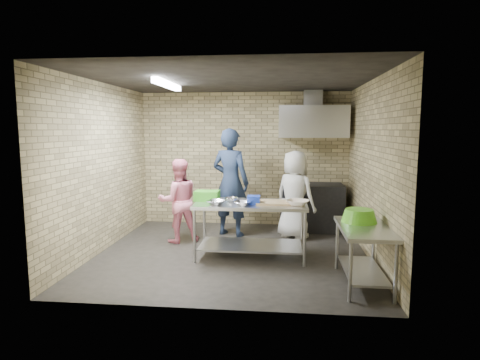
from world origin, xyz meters
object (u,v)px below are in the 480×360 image
(blue_tub, at_px, (254,200))
(green_basin, at_px, (359,216))
(prep_table, at_px, (251,230))
(green_crate, at_px, (207,196))
(man_navy, at_px, (230,182))
(stove, at_px, (311,207))
(bottle_red, at_px, (315,126))
(woman_pink, at_px, (179,201))
(side_counter, at_px, (363,256))
(woman_white, at_px, (295,195))

(blue_tub, distance_m, green_basin, 1.55)
(prep_table, xyz_separation_m, green_crate, (-0.70, 0.12, 0.50))
(man_navy, bearing_deg, stove, -139.46)
(blue_tub, bearing_deg, man_navy, 111.29)
(stove, xyz_separation_m, green_basin, (0.43, -2.50, 0.38))
(blue_tub, height_order, bottle_red, bottle_red)
(man_navy, relative_size, woman_pink, 1.36)
(side_counter, height_order, blue_tub, blue_tub)
(green_basin, bearing_deg, bottle_red, 97.90)
(prep_table, bearing_deg, blue_tub, -63.43)
(woman_pink, bearing_deg, stove, -179.84)
(stove, height_order, green_basin, green_basin)
(woman_pink, bearing_deg, blue_tub, 124.94)
(prep_table, relative_size, bottle_red, 9.42)
(blue_tub, height_order, green_basin, blue_tub)
(man_navy, bearing_deg, bottle_red, -132.66)
(woman_pink, bearing_deg, man_navy, -172.06)
(blue_tub, bearing_deg, green_basin, -23.10)
(stove, relative_size, man_navy, 0.61)
(bottle_red, bearing_deg, side_counter, -82.38)
(stove, bearing_deg, prep_table, -120.35)
(prep_table, distance_m, blue_tub, 0.50)
(green_basin, bearing_deg, stove, 99.76)
(blue_tub, relative_size, man_navy, 0.10)
(stove, relative_size, woman_white, 0.76)
(side_counter, relative_size, bottle_red, 6.67)
(green_crate, height_order, blue_tub, green_crate)
(woman_white, bearing_deg, prep_table, 93.23)
(green_basin, bearing_deg, woman_white, 112.54)
(green_crate, relative_size, woman_white, 0.24)
(blue_tub, relative_size, bottle_red, 1.05)
(green_crate, xyz_separation_m, man_navy, (0.23, 1.12, 0.07))
(man_navy, bearing_deg, green_crate, 98.93)
(green_crate, bearing_deg, blue_tub, -16.35)
(stove, bearing_deg, blue_tub, -117.84)
(side_counter, distance_m, stove, 2.79)
(blue_tub, height_order, man_navy, man_navy)
(woman_white, bearing_deg, woman_pink, 47.32)
(side_counter, distance_m, green_crate, 2.51)
(bottle_red, bearing_deg, woman_white, -114.42)
(man_navy, height_order, woman_pink, man_navy)
(stove, distance_m, man_navy, 1.70)
(side_counter, xyz_separation_m, green_crate, (-2.20, 1.08, 0.55))
(green_crate, xyz_separation_m, woman_white, (1.40, 1.04, -0.13))
(man_navy, xyz_separation_m, woman_white, (1.17, -0.08, -0.20))
(prep_table, bearing_deg, woman_white, 58.78)
(prep_table, distance_m, green_basin, 1.69)
(prep_table, distance_m, bottle_red, 2.81)
(prep_table, bearing_deg, green_basin, -25.63)
(side_counter, xyz_separation_m, woman_white, (-0.80, 2.12, 0.42))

